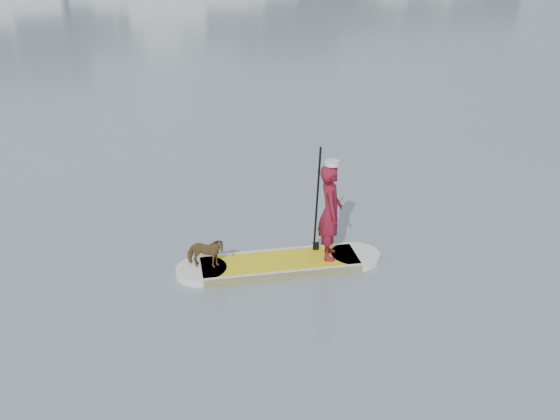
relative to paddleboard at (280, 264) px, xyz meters
name	(u,v)px	position (x,y,z in m)	size (l,w,h in m)	color
ground	(408,180)	(3.90, 2.56, -0.06)	(140.00, 140.00, 0.00)	slate
paddleboard	(280,264)	(0.00, 0.00, 0.00)	(3.27, 1.21, 0.12)	yellow
paddler	(330,212)	(0.79, -0.13, 0.84)	(0.57, 0.37, 1.56)	maroon
white_cap	(332,163)	(0.79, -0.13, 1.65)	(0.22, 0.22, 0.07)	silver
dog	(205,253)	(-1.16, 0.19, 0.31)	(0.27, 0.59, 0.50)	brown
paddle	(317,212)	(0.67, 0.12, 0.74)	(0.10, 0.30, 2.00)	black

